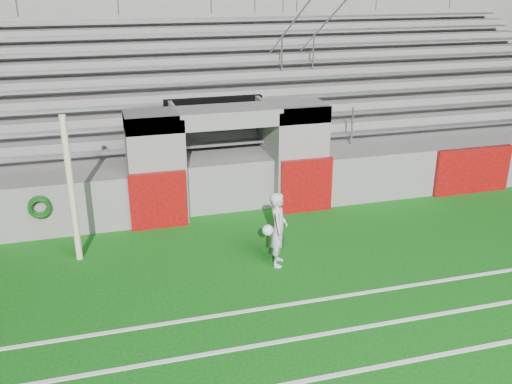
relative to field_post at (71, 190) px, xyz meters
name	(u,v)px	position (x,y,z in m)	size (l,w,h in m)	color
ground	(271,278)	(3.59, -1.84, -1.52)	(90.00, 90.00, 0.00)	#0D510F
field_post	(71,190)	(0.00, 0.00, 0.00)	(0.13, 0.13, 3.04)	beige
stadium_structure	(196,112)	(3.59, 6.13, -0.03)	(26.00, 8.48, 5.42)	slate
goalkeeper_with_ball	(278,229)	(3.88, -1.33, -0.74)	(0.69, 0.75, 1.55)	#B5BBC0
hose_coil	(40,207)	(-0.76, 1.08, -0.72)	(0.48, 0.14, 0.52)	#0C3E11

